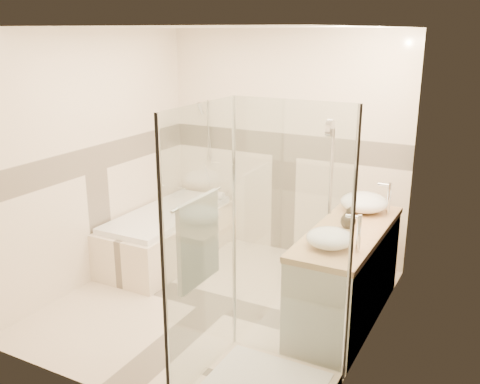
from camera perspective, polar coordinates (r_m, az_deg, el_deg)
The scene contains 12 objects.
room at distance 4.68m, azimuth -1.85°, elevation 1.77°, with size 2.82×3.02×2.52m.
bathtub at distance 6.04m, azimuth -7.70°, elevation -4.33°, with size 0.75×1.70×0.56m.
vanity at distance 4.82m, azimuth 11.24°, elevation -8.63°, with size 0.58×1.62×0.85m.
shower_enclosure at distance 3.83m, azimuth 1.17°, elevation -14.12°, with size 0.96×0.93×2.04m.
vessel_sink_near at distance 5.12m, azimuth 13.09°, elevation -1.07°, with size 0.44×0.44×0.18m, color white.
vessel_sink_far at distance 4.23m, azimuth 9.55°, elevation -4.87°, with size 0.37×0.37×0.15m, color white.
faucet_near at distance 5.05m, azimuth 15.50°, elevation -0.46°, with size 0.12×0.03×0.30m.
faucet_far at distance 4.14m, azimuth 12.44°, elevation -4.04°, with size 0.12×0.03×0.30m.
amenity_bottle_a at distance 4.70m, azimuth 11.60°, elevation -2.61°, with size 0.08×0.08×0.18m, color black.
amenity_bottle_b at distance 4.67m, azimuth 11.49°, elevation -2.73°, with size 0.14×0.14×0.17m, color black.
folded_towels at distance 5.28m, azimuth 13.52°, elevation -1.09°, with size 0.15×0.25×0.08m, color white.
rolled_towel at distance 6.34m, azimuth -2.52°, elevation -0.33°, with size 0.09×0.09×0.19m, color white.
Camera 1 is at (2.30, -3.90, 2.47)m, focal length 40.00 mm.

